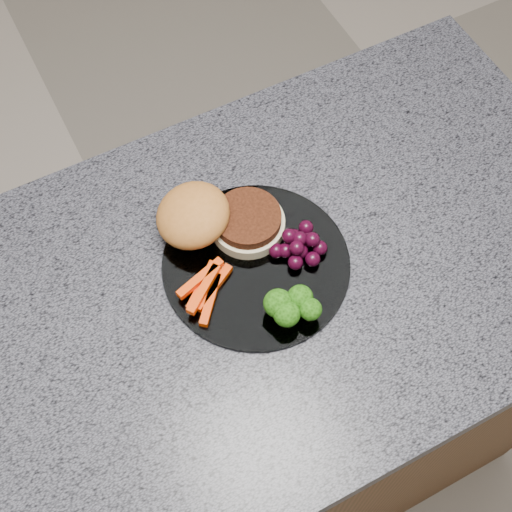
{
  "coord_description": "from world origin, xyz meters",
  "views": [
    {
      "loc": [
        -0.14,
        -0.39,
        1.77
      ],
      "look_at": [
        0.08,
        0.02,
        0.93
      ],
      "focal_mm": 50.0,
      "sensor_mm": 36.0,
      "label": 1
    }
  ],
  "objects": [
    {
      "name": "burger",
      "position": [
        0.05,
        0.1,
        0.93
      ],
      "size": [
        0.19,
        0.16,
        0.06
      ],
      "rotation": [
        0.0,
        0.0,
        -0.24
      ],
      "color": "beige",
      "rests_on": "plate"
    },
    {
      "name": "plate",
      "position": [
        0.08,
        0.02,
        0.9
      ],
      "size": [
        0.26,
        0.26,
        0.01
      ],
      "primitive_type": "cylinder",
      "color": "white",
      "rests_on": "countertop"
    },
    {
      "name": "grape_bunch",
      "position": [
        0.14,
        0.01,
        0.92
      ],
      "size": [
        0.08,
        0.07,
        0.04
      ],
      "rotation": [
        0.0,
        0.0,
        0.33
      ],
      "color": "black",
      "rests_on": "plate"
    },
    {
      "name": "carrot_sticks",
      "position": [
        -0.0,
        0.01,
        0.92
      ],
      "size": [
        0.09,
        0.09,
        0.02
      ],
      "rotation": [
        0.0,
        0.0,
        0.38
      ],
      "color": "#EF3C03",
      "rests_on": "plate"
    },
    {
      "name": "countertop",
      "position": [
        0.0,
        0.0,
        0.88
      ],
      "size": [
        1.2,
        0.6,
        0.04
      ],
      "primitive_type": "cube",
      "color": "#555460",
      "rests_on": "island_cabinet"
    },
    {
      "name": "island_cabinet",
      "position": [
        0.0,
        0.0,
        0.43
      ],
      "size": [
        1.2,
        0.6,
        0.86
      ],
      "primitive_type": "cube",
      "color": "brown",
      "rests_on": "ground"
    },
    {
      "name": "broccoli",
      "position": [
        0.08,
        -0.07,
        0.93
      ],
      "size": [
        0.07,
        0.06,
        0.05
      ],
      "rotation": [
        0.0,
        0.0,
        -0.37
      ],
      "color": "olive",
      "rests_on": "plate"
    },
    {
      "name": "room",
      "position": [
        0.0,
        0.0,
        1.35
      ],
      "size": [
        4.02,
        4.02,
        2.7
      ],
      "color": "#B0A194",
      "rests_on": "ground"
    }
  ]
}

